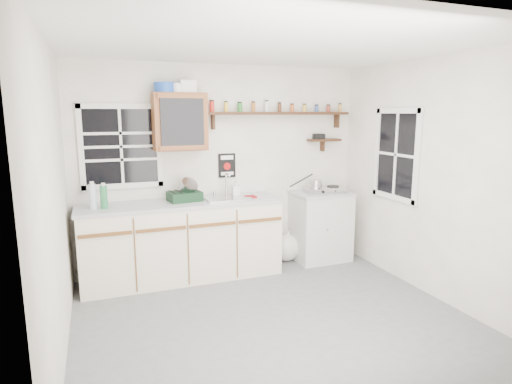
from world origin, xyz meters
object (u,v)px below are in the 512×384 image
(upper_cabinet, at_px, (180,122))
(right_cabinet, at_px, (320,226))
(main_cabinet, at_px, (183,240))
(dish_rack, at_px, (186,193))
(hotplate, at_px, (324,189))
(spice_shelf, at_px, (278,113))

(upper_cabinet, bearing_deg, right_cabinet, -3.76)
(right_cabinet, bearing_deg, main_cabinet, -179.21)
(dish_rack, bearing_deg, hotplate, -9.49)
(main_cabinet, bearing_deg, hotplate, 0.17)
(main_cabinet, relative_size, upper_cabinet, 3.55)
(right_cabinet, distance_m, dish_rack, 1.86)
(hotplate, bearing_deg, spice_shelf, 166.10)
(dish_rack, bearing_deg, upper_cabinet, 93.53)
(hotplate, bearing_deg, right_cabinet, 153.07)
(main_cabinet, xyz_separation_m, dish_rack, (0.06, 0.04, 0.55))
(spice_shelf, bearing_deg, main_cabinet, -170.63)
(main_cabinet, relative_size, hotplate, 4.24)
(upper_cabinet, relative_size, dish_rack, 1.63)
(hotplate, bearing_deg, dish_rack, -175.13)
(spice_shelf, bearing_deg, dish_rack, -172.04)
(dish_rack, height_order, hotplate, dish_rack)
(main_cabinet, xyz_separation_m, right_cabinet, (1.83, 0.03, -0.01))
(upper_cabinet, height_order, dish_rack, upper_cabinet)
(dish_rack, bearing_deg, spice_shelf, -0.42)
(main_cabinet, relative_size, spice_shelf, 1.21)
(main_cabinet, distance_m, hotplate, 1.93)
(spice_shelf, bearing_deg, upper_cabinet, -176.84)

